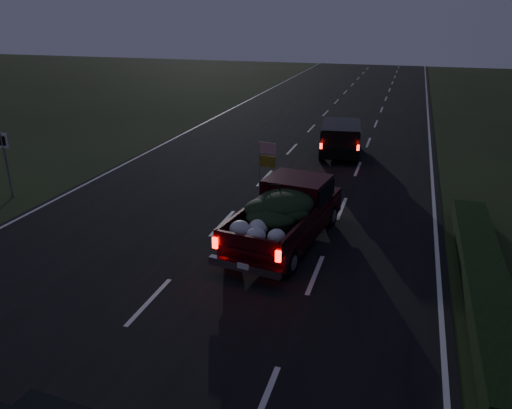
% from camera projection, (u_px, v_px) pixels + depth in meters
% --- Properties ---
extents(ground, '(120.00, 120.00, 0.00)m').
position_uv_depth(ground, '(149.00, 302.00, 12.10)').
color(ground, black).
rests_on(ground, ground).
extents(road_asphalt, '(14.00, 120.00, 0.02)m').
position_uv_depth(road_asphalt, '(149.00, 302.00, 12.09)').
color(road_asphalt, black).
rests_on(road_asphalt, ground).
extents(hedge_row, '(1.00, 10.00, 0.60)m').
position_uv_depth(hedge_row, '(485.00, 279.00, 12.51)').
color(hedge_row, black).
rests_on(hedge_row, ground).
extents(route_sign, '(0.55, 0.08, 2.50)m').
position_uv_depth(route_sign, '(5.00, 155.00, 18.29)').
color(route_sign, gray).
rests_on(route_sign, ground).
extents(pickup_truck, '(2.67, 5.39, 2.71)m').
position_uv_depth(pickup_truck, '(286.00, 211.00, 14.90)').
color(pickup_truck, black).
rests_on(pickup_truck, ground).
extents(lead_suv, '(2.31, 4.56, 1.26)m').
position_uv_depth(lead_suv, '(341.00, 136.00, 24.18)').
color(lead_suv, black).
rests_on(lead_suv, ground).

